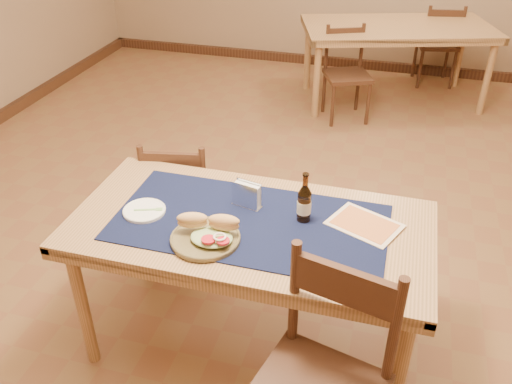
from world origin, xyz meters
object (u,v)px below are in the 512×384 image
(chair_main_near, at_px, (321,384))
(sandwich_plate, at_px, (207,234))
(back_table, at_px, (397,34))
(main_table, at_px, (250,238))
(chair_main_far, at_px, (181,197))
(beer_bottle, at_px, (304,203))
(napkin_holder, at_px, (247,195))

(chair_main_near, distance_m, sandwich_plate, 0.75)
(back_table, bearing_deg, sandwich_plate, -99.36)
(main_table, height_order, chair_main_far, chair_main_far)
(chair_main_near, xyz_separation_m, beer_bottle, (-0.21, 0.65, 0.33))
(main_table, xyz_separation_m, beer_bottle, (0.22, 0.08, 0.18))
(chair_main_far, xyz_separation_m, napkin_holder, (0.54, -0.44, 0.38))
(chair_main_far, xyz_separation_m, sandwich_plate, (0.45, -0.73, 0.35))
(chair_main_near, height_order, napkin_holder, chair_main_near)
(chair_main_near, relative_size, napkin_holder, 6.69)
(beer_bottle, height_order, napkin_holder, beer_bottle)
(chair_main_far, distance_m, chair_main_near, 1.52)
(sandwich_plate, xyz_separation_m, beer_bottle, (0.36, 0.26, 0.06))
(back_table, relative_size, napkin_holder, 13.17)
(back_table, distance_m, sandwich_plate, 3.63)
(beer_bottle, bearing_deg, chair_main_near, -72.29)
(chair_main_far, bearing_deg, beer_bottle, -30.57)
(chair_main_near, height_order, sandwich_plate, chair_main_near)
(chair_main_far, xyz_separation_m, beer_bottle, (0.81, -0.48, 0.41))
(beer_bottle, bearing_deg, sandwich_plate, -144.42)
(chair_main_far, height_order, beer_bottle, beer_bottle)
(back_table, height_order, chair_main_near, chair_main_near)
(chair_main_near, distance_m, napkin_holder, 0.89)
(back_table, distance_m, chair_main_far, 3.04)
(beer_bottle, bearing_deg, main_table, -160.39)
(chair_main_near, relative_size, sandwich_plate, 3.29)
(main_table, relative_size, sandwich_plate, 5.39)
(back_table, relative_size, sandwich_plate, 6.48)
(beer_bottle, bearing_deg, napkin_holder, 172.24)
(main_table, distance_m, beer_bottle, 0.30)
(back_table, xyz_separation_m, chair_main_far, (-1.04, -2.85, -0.23))
(chair_main_near, bearing_deg, main_table, 127.09)
(main_table, height_order, chair_main_near, chair_main_near)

